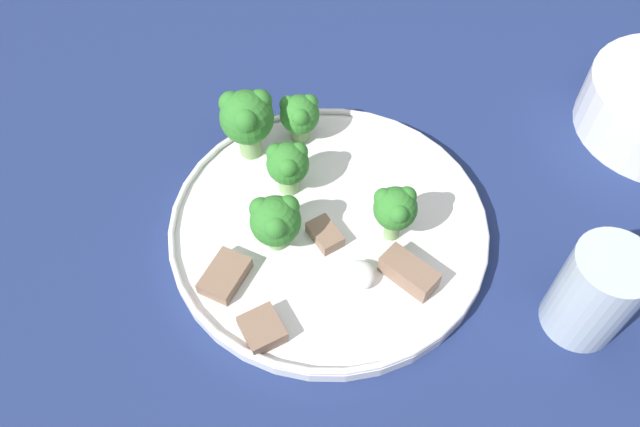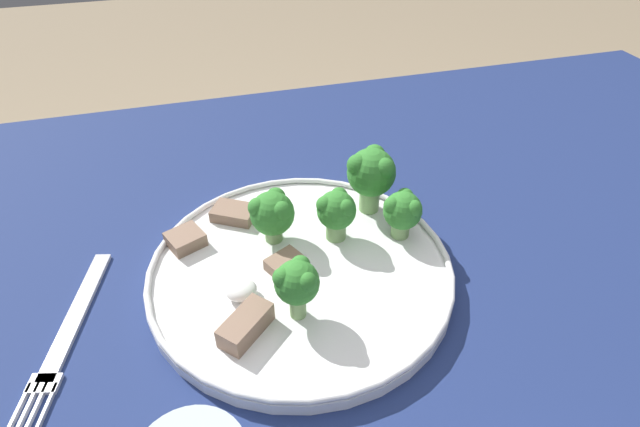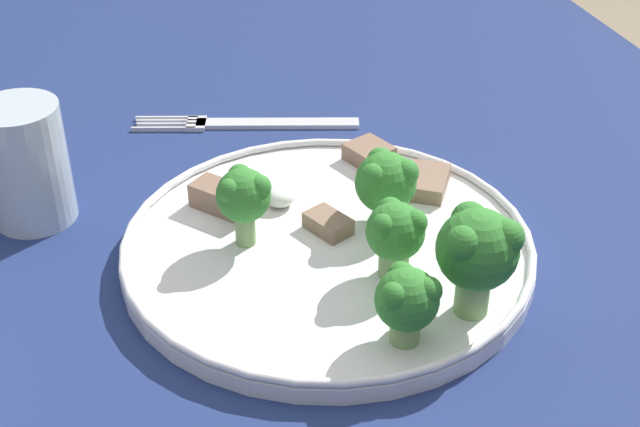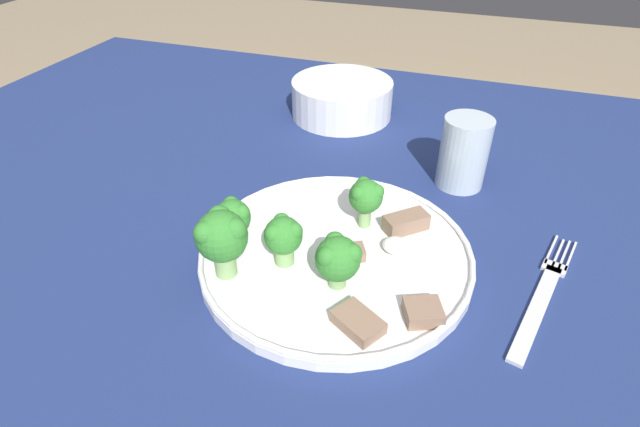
% 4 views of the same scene
% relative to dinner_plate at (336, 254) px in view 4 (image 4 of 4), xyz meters
% --- Properties ---
extents(table, '(1.38, 1.01, 0.73)m').
position_rel_dinner_plate_xyz_m(table, '(-0.05, 0.09, -0.10)').
color(table, navy).
rests_on(table, ground_plane).
extents(dinner_plate, '(0.29, 0.29, 0.02)m').
position_rel_dinner_plate_xyz_m(dinner_plate, '(0.00, 0.00, 0.00)').
color(dinner_plate, white).
rests_on(dinner_plate, table).
extents(fork, '(0.07, 0.20, 0.00)m').
position_rel_dinner_plate_xyz_m(fork, '(0.21, 0.02, -0.01)').
color(fork, silver).
rests_on(fork, table).
extents(cream_bowl, '(0.16, 0.16, 0.06)m').
position_rel_dinner_plate_xyz_m(cream_bowl, '(-0.10, 0.35, 0.02)').
color(cream_bowl, white).
rests_on(cream_bowl, table).
extents(drinking_glass, '(0.06, 0.06, 0.09)m').
position_rel_dinner_plate_xyz_m(drinking_glass, '(0.11, 0.20, 0.03)').
color(drinking_glass, '#B2C1CC').
rests_on(drinking_glass, table).
extents(broccoli_floret_near_rim_left, '(0.05, 0.04, 0.06)m').
position_rel_dinner_plate_xyz_m(broccoli_floret_near_rim_left, '(0.02, -0.05, 0.04)').
color(broccoli_floret_near_rim_left, '#7FA866').
rests_on(broccoli_floret_near_rim_left, dinner_plate).
extents(broccoli_floret_center_left, '(0.04, 0.04, 0.05)m').
position_rel_dinner_plate_xyz_m(broccoli_floret_center_left, '(-0.11, -0.02, 0.03)').
color(broccoli_floret_center_left, '#7FA866').
rests_on(broccoli_floret_center_left, dinner_plate).
extents(broccoli_floret_back_left, '(0.04, 0.04, 0.06)m').
position_rel_dinner_plate_xyz_m(broccoli_floret_back_left, '(0.02, 0.06, 0.04)').
color(broccoli_floret_back_left, '#7FA866').
rests_on(broccoli_floret_back_left, dinner_plate).
extents(broccoli_floret_front_left, '(0.05, 0.05, 0.07)m').
position_rel_dinner_plate_xyz_m(broccoli_floret_front_left, '(-0.09, -0.07, 0.05)').
color(broccoli_floret_front_left, '#7FA866').
rests_on(broccoli_floret_front_left, dinner_plate).
extents(broccoli_floret_center_back, '(0.04, 0.04, 0.05)m').
position_rel_dinner_plate_xyz_m(broccoli_floret_center_back, '(-0.05, -0.03, 0.04)').
color(broccoli_floret_center_back, '#7FA866').
rests_on(broccoli_floret_center_back, dinner_plate).
extents(meat_slice_front_slice, '(0.05, 0.05, 0.02)m').
position_rel_dinner_plate_xyz_m(meat_slice_front_slice, '(0.06, 0.06, 0.01)').
color(meat_slice_front_slice, '#846651').
rests_on(meat_slice_front_slice, dinner_plate).
extents(meat_slice_middle_slice, '(0.05, 0.05, 0.01)m').
position_rel_dinner_plate_xyz_m(meat_slice_middle_slice, '(0.05, -0.09, 0.01)').
color(meat_slice_middle_slice, '#846651').
rests_on(meat_slice_middle_slice, dinner_plate).
extents(meat_slice_rear_slice, '(0.04, 0.03, 0.01)m').
position_rel_dinner_plate_xyz_m(meat_slice_rear_slice, '(0.02, -0.00, 0.01)').
color(meat_slice_rear_slice, '#846651').
rests_on(meat_slice_rear_slice, dinner_plate).
extents(meat_slice_edge_slice, '(0.04, 0.04, 0.01)m').
position_rel_dinner_plate_xyz_m(meat_slice_edge_slice, '(0.10, -0.06, 0.01)').
color(meat_slice_edge_slice, '#846651').
rests_on(meat_slice_edge_slice, dinner_plate).
extents(sauce_dollop, '(0.03, 0.03, 0.02)m').
position_rel_dinner_plate_xyz_m(sauce_dollop, '(0.06, 0.02, 0.01)').
color(sauce_dollop, white).
rests_on(sauce_dollop, dinner_plate).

